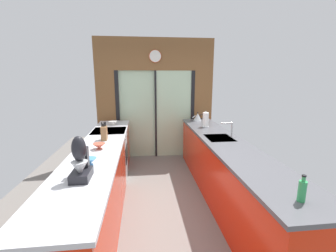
# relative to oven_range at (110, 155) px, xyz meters

# --- Properties ---
(ground_plane) EXTENTS (5.04, 7.60, 0.02)m
(ground_plane) POSITION_rel_oven_range_xyz_m (0.91, -0.65, -0.47)
(ground_plane) COLOR slate
(back_wall_unit) EXTENTS (2.64, 0.12, 2.70)m
(back_wall_unit) POSITION_rel_oven_range_xyz_m (0.91, 1.15, 1.07)
(back_wall_unit) COLOR brown
(back_wall_unit) RESTS_ON ground_plane
(left_counter_run) EXTENTS (0.62, 3.80, 0.92)m
(left_counter_run) POSITION_rel_oven_range_xyz_m (-0.00, -1.12, 0.01)
(left_counter_run) COLOR red
(left_counter_run) RESTS_ON ground_plane
(right_counter_run) EXTENTS (0.62, 3.80, 0.92)m
(right_counter_run) POSITION_rel_oven_range_xyz_m (1.82, -0.95, 0.01)
(right_counter_run) COLOR red
(right_counter_run) RESTS_ON ground_plane
(sink_faucet) EXTENTS (0.19, 0.02, 0.24)m
(sink_faucet) POSITION_rel_oven_range_xyz_m (1.96, -0.70, 0.63)
(sink_faucet) COLOR #B7BABC
(sink_faucet) RESTS_ON right_counter_run
(oven_range) EXTENTS (0.60, 0.60, 0.92)m
(oven_range) POSITION_rel_oven_range_xyz_m (0.00, 0.00, 0.00)
(oven_range) COLOR #B7BABC
(oven_range) RESTS_ON ground_plane
(mixing_bowl_near) EXTENTS (0.15, 0.15, 0.08)m
(mixing_bowl_near) POSITION_rel_oven_range_xyz_m (0.02, -1.63, 0.51)
(mixing_bowl_near) COLOR teal
(mixing_bowl_near) RESTS_ON left_counter_run
(mixing_bowl_mid) EXTENTS (0.16, 0.16, 0.08)m
(mixing_bowl_mid) POSITION_rel_oven_range_xyz_m (0.02, -1.07, 0.51)
(mixing_bowl_mid) COLOR #BC4C38
(mixing_bowl_mid) RESTS_ON left_counter_run
(mixing_bowl_far) EXTENTS (0.18, 0.18, 0.09)m
(mixing_bowl_far) POSITION_rel_oven_range_xyz_m (0.02, 0.45, 0.51)
(mixing_bowl_far) COLOR silver
(mixing_bowl_far) RESTS_ON left_counter_run
(knife_block) EXTENTS (0.08, 0.14, 0.28)m
(knife_block) POSITION_rel_oven_range_xyz_m (0.02, -0.63, 0.57)
(knife_block) COLOR brown
(knife_block) RESTS_ON left_counter_run
(stand_mixer) EXTENTS (0.17, 0.27, 0.42)m
(stand_mixer) POSITION_rel_oven_range_xyz_m (0.02, -1.98, 0.63)
(stand_mixer) COLOR black
(stand_mixer) RESTS_ON left_counter_run
(kettle) EXTENTS (0.26, 0.18, 0.19)m
(kettle) POSITION_rel_oven_range_xyz_m (1.80, 0.72, 0.55)
(kettle) COLOR #B7BABC
(kettle) RESTS_ON right_counter_run
(soap_bottle) EXTENTS (0.06, 0.06, 0.22)m
(soap_bottle) POSITION_rel_oven_range_xyz_m (1.80, -2.58, 0.55)
(soap_bottle) COLOR #339E56
(soap_bottle) RESTS_ON right_counter_run
(paper_towel_roll) EXTENTS (0.13, 0.13, 0.31)m
(paper_towel_roll) POSITION_rel_oven_range_xyz_m (1.80, 0.10, 0.60)
(paper_towel_roll) COLOR #B7BABC
(paper_towel_roll) RESTS_ON right_counter_run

